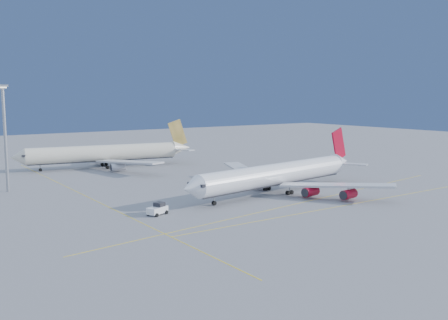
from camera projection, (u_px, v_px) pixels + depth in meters
ground at (286, 198)px, 123.68m from camera, size 500.00×500.00×0.00m
taxiway_lines at (223, 201)px, 120.54m from camera, size 118.86×140.00×0.02m
airliner_virgin at (279, 174)px, 130.87m from camera, size 64.22×57.14×15.87m
airliner_etihad at (107, 153)px, 176.58m from camera, size 63.39×58.00×16.57m
pushback_tug at (158, 209)px, 106.43m from camera, size 5.12×4.12×2.58m
light_mast at (5, 129)px, 130.01m from camera, size 2.43×2.43×28.08m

